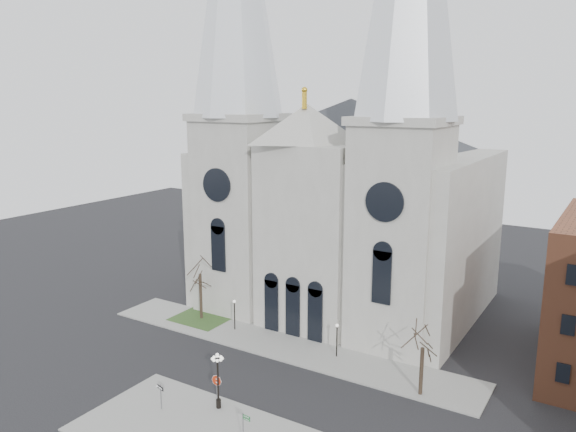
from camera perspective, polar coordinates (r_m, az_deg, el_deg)
The scene contains 12 objects.
ground at distance 49.24m, azimuth -8.05°, elevation -17.43°, with size 160.00×160.00×0.00m, color black.
sidewalk_far at distance 57.10m, azimuth -0.80°, elevation -12.92°, with size 40.00×6.00×0.14m, color gray.
grass_patch at distance 63.91m, azimuth -8.78°, elevation -10.26°, with size 6.00×5.00×0.18m, color #2C471E.
cathedral at distance 62.40m, azimuth 5.07°, elevation 6.74°, with size 33.00×26.66×54.00m.
tree_left at distance 62.07m, azimuth -8.93°, elevation -5.55°, with size 3.20×3.20×7.50m.
tree_right at distance 47.78m, azimuth 13.53°, elevation -12.61°, with size 3.20×3.20×6.00m.
ped_lamp_left at distance 59.78m, azimuth -5.46°, elevation -9.45°, with size 0.32×0.32×3.26m.
ped_lamp_right at distance 53.86m, azimuth 4.99°, elevation -11.91°, with size 0.32×0.32×3.26m.
stop_sign at distance 46.54m, azimuth -7.22°, elevation -16.53°, with size 0.88×0.30×2.53m.
globe_lamp at distance 45.58m, azimuth -7.15°, elevation -15.61°, with size 1.11×1.11×4.62m.
one_way_sign at distance 46.83m, azimuth -12.81°, elevation -17.08°, with size 0.90×0.27×2.09m.
street_name_sign at distance 42.22m, azimuth -4.49°, elevation -20.42°, with size 0.72×0.11×2.26m.
Camera 1 is at (28.02, -32.63, 23.98)m, focal length 35.00 mm.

